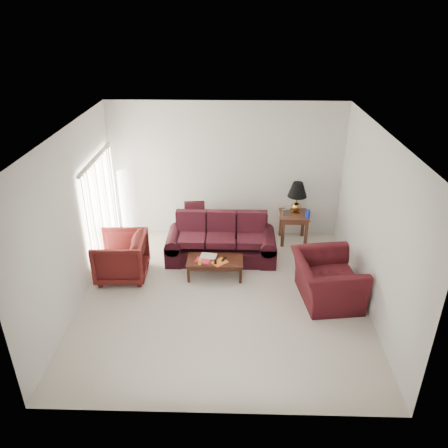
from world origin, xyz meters
The scene contains 19 objects.
floor centered at (0.00, 0.00, 0.00)m, with size 5.00×5.00×0.00m, color beige.
blinds centered at (-2.42, 1.30, 1.08)m, with size 0.10×2.00×2.16m, color silver.
sofa centered at (-0.07, 1.34, 0.45)m, with size 2.22×0.96×0.91m, color black, non-canonical shape.
throw_pillow centered at (-0.67, 2.09, 0.72)m, with size 0.43×0.12×0.43m, color black.
end_table centered at (1.49, 2.15, 0.33)m, with size 0.61×0.61×0.67m, color #4F211B, non-canonical shape.
table_lamp centered at (1.53, 2.21, 1.01)m, with size 0.42×0.42×0.70m, color #AD7936, non-canonical shape.
clock centered at (1.29, 2.05, 0.74)m, with size 0.15×0.05×0.15m, color #B1B2B5.
blue_canister centered at (1.74, 1.96, 0.75)m, with size 0.11×0.11×0.17m, color navy.
picture_frame centered at (1.37, 2.29, 0.74)m, with size 0.13×0.02×0.15m, color silver.
floor_lamp centered at (-2.18, 2.15, 0.81)m, with size 0.26×0.26×1.62m, color white, non-canonical shape.
armchair_left centered at (-1.95, 0.63, 0.43)m, with size 0.93×0.96×0.87m, color #461110.
armchair_right centered at (1.83, 0.02, 0.40)m, with size 1.24×1.09×0.81m, color #3D0E13.
coffee_table centered at (-0.17, 0.68, 0.19)m, with size 1.07×0.53×0.37m, color black, non-canonical shape.
magazine_red centered at (-0.40, 0.62, 0.38)m, with size 0.29×0.22×0.02m, color red.
magazine_white centered at (-0.30, 0.79, 0.38)m, with size 0.31×0.23×0.02m, color silver.
magazine_orange centered at (-0.08, 0.57, 0.38)m, with size 0.28×0.21×0.02m, color #CF5B18.
remote_a centered at (-0.15, 0.56, 0.40)m, with size 0.05×0.15×0.02m, color black.
remote_b centered at (0.01, 0.66, 0.40)m, with size 0.05×0.15×0.02m, color black.
yellow_glass centered at (-0.45, 0.50, 0.43)m, with size 0.07×0.07×0.11m, color gold.
Camera 1 is at (0.20, -6.43, 4.73)m, focal length 35.00 mm.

